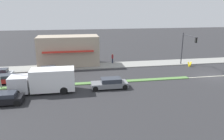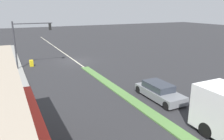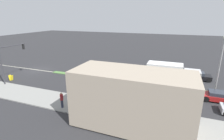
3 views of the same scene
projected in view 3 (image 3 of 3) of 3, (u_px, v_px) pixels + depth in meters
ground_plane at (129, 82)px, 26.60m from camera, size 160.00×160.00×0.00m
sidewalk_right at (111, 111)px, 18.38m from camera, size 4.00×73.00×0.12m
median_strip at (194, 90)px, 23.51m from camera, size 0.90×46.00×0.10m
lane_marking_center at (37, 70)px, 32.76m from camera, size 0.16×60.00×0.01m
building_corner_store at (132, 99)px, 15.36m from camera, size 5.14×10.39×5.08m
traffic_signal_main at (9, 57)px, 25.73m from camera, size 4.59×0.34×5.60m
street_lamp at (221, 58)px, 21.29m from camera, size 0.44×0.44×7.37m
pedestrian at (62, 100)px, 18.74m from camera, size 0.34×0.34×1.75m
warning_aframe_sign at (11, 78)px, 27.25m from camera, size 0.45×0.53×0.84m
delivery_truck at (171, 73)px, 26.18m from camera, size 2.44×7.50×2.87m
hatchback_red at (221, 97)px, 20.47m from camera, size 1.82×4.30×1.17m
suv_grey at (121, 73)px, 29.10m from camera, size 1.85×4.55×1.31m
sedan_maroon at (172, 99)px, 19.80m from camera, size 1.89×3.95×1.33m
suv_black at (197, 76)px, 27.57m from camera, size 1.85×3.90×1.26m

